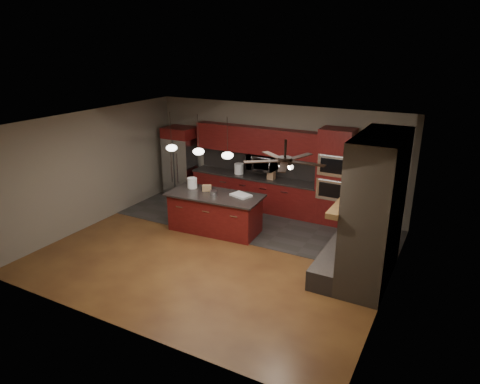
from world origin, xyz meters
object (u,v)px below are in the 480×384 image
Objects in this scene: counter_box at (271,175)px; microwave at (262,162)px; oven_tower at (335,177)px; paint_tray at (241,195)px; white_bucket at (192,183)px; refrigerator at (181,162)px; cardboard_box at (207,188)px; paint_can at (213,193)px; counter_bucket at (239,169)px; kitchen_island at (215,212)px.

microwave is at bearing 166.26° from counter_box.
oven_tower is 2.37m from paint_tray.
oven_tower reaches higher than white_bucket.
refrigerator is 9.54× the size of cardboard_box.
white_bucket is 1.22× the size of counter_box.
oven_tower is 3.47m from white_bucket.
paint_can is at bearing -16.41° from white_bucket.
counter_bucket is (-2.64, 0.01, -0.15)m from oven_tower.
cardboard_box is 1.02× the size of counter_box.
white_bucket is at bearing -127.09° from counter_box.
microwave is 1.86m from cardboard_box.
kitchen_island is at bearing -38.34° from refrigerator.
counter_box is (0.66, 1.75, 0.54)m from kitchen_island.
refrigerator is at bearing 168.34° from paint_tray.
kitchen_island is at bearing -79.85° from counter_bucket.
paint_can is 0.37× the size of paint_tray.
white_bucket is (-3.05, -1.64, -0.15)m from oven_tower.
counter_box is (0.96, 1.61, 0.02)m from cardboard_box.
refrigerator is 12.30× the size of paint_can.
microwave is 0.44m from counter_box.
kitchen_island is at bearing -53.72° from cardboard_box.
kitchen_island is (-0.35, -1.85, -0.84)m from microwave.
microwave reaches higher than cardboard_box.
microwave is 1.63× the size of paint_tray.
microwave is 3.45× the size of cardboard_box.
counter_box is (2.84, 0.03, -0.01)m from refrigerator.
refrigerator is (-2.52, -0.13, -0.29)m from microwave.
white_bucket is at bearing -47.27° from refrigerator.
counter_bucket is at bearing -179.00° from counter_box.
counter_bucket is 0.99m from counter_box.
cardboard_box reaches higher than kitchen_island.
paint_can is (0.01, -0.06, 0.51)m from kitchen_island.
microwave is at bearing 40.97° from cardboard_box.
microwave is 0.32× the size of kitchen_island.
refrigerator is 0.88× the size of kitchen_island.
counter_box reaches higher than paint_can.
paint_tray is 1.57m from counter_box.
counter_bucket reaches higher than white_bucket.
counter_box is (1.39, 1.60, -0.04)m from white_bucket.
oven_tower reaches higher than counter_box.
white_bucket is 0.89× the size of counter_bucket.
cardboard_box is at bearing -147.80° from oven_tower.
counter_bucket is 1.37× the size of counter_box.
paint_can is at bearing -39.25° from refrigerator.
counter_box reaches higher than paint_tray.
paint_can is at bearing -100.05° from microwave.
paint_tray is at bearing -60.24° from counter_bucket.
oven_tower is at bearing 5.38° from counter_box.
cardboard_box is at bearing -89.31° from counter_bucket.
kitchen_island is 14.02× the size of paint_can.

